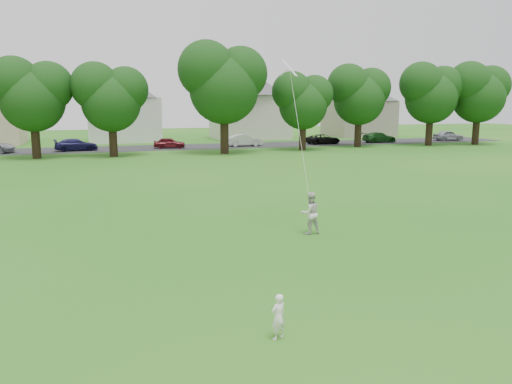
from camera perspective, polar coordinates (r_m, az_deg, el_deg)
name	(u,v)px	position (r m, az deg, el deg)	size (l,w,h in m)	color
ground	(236,299)	(12.69, -2.33, -12.13)	(160.00, 160.00, 0.00)	#1C6016
street	(130,148)	(53.64, -14.19, 4.85)	(90.00, 7.00, 0.01)	#2D2D30
toddler	(278,317)	(10.56, 2.57, -14.05)	(0.36, 0.23, 0.98)	white
older_boy	(310,213)	(18.51, 6.20, -2.42)	(0.76, 0.59, 1.56)	silver
kite	(300,135)	(18.68, 5.02, 6.49)	(0.91, 1.21, 5.39)	white
tree_row	(151,84)	(46.78, -11.96, 11.94)	(80.38, 9.41, 11.17)	black
parked_cars	(174,142)	(53.03, -9.38, 5.63)	(71.08, 2.73, 1.29)	black
house_row	(125,101)	(63.41, -14.77, 10.06)	(75.78, 13.56, 10.26)	beige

